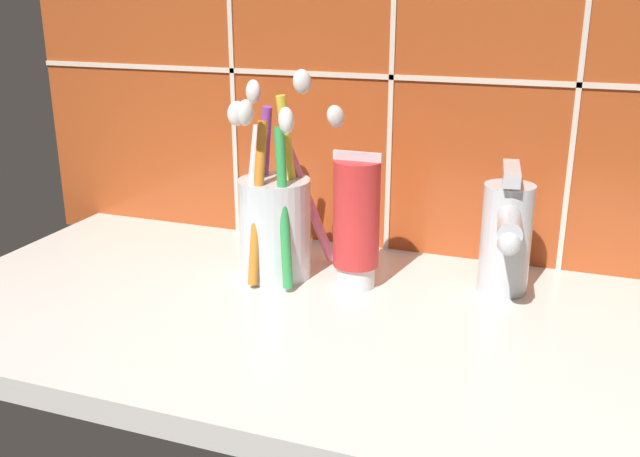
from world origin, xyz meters
TOP-DOWN VIEW (x-y plane):
  - sink_counter at (0.00, 0.00)cm, footprint 68.79×35.11cm
  - tile_wall_backsplash at (0.01, 17.80)cm, footprint 78.79×1.72cm
  - toothbrush_cup at (-6.21, 6.46)cm, footprint 9.55×11.42cm
  - toothpaste_tube at (1.64, 6.46)cm, footprint 4.37×4.16cm
  - sink_faucet at (14.40, 9.40)cm, footprint 4.42×11.23cm

SIDE VIEW (x-z plane):
  - sink_counter at x=0.00cm, z-range 0.00..2.00cm
  - sink_faucet at x=14.40cm, z-range 1.84..13.29cm
  - toothbrush_cup at x=-6.21cm, z-range -1.88..17.34cm
  - toothpaste_tube at x=1.64cm, z-range 1.89..14.40cm
  - tile_wall_backsplash at x=0.01cm, z-range 0.01..51.86cm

